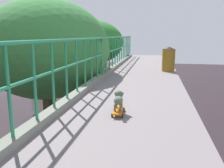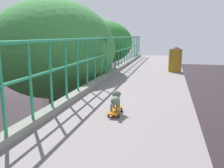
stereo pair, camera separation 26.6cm
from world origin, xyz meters
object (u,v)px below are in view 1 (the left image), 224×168
city_bus (68,83)px  litter_bin (168,59)px  toy_skateboard (118,110)px  small_dog (119,99)px

city_bus → litter_bin: litter_bin is taller
city_bus → litter_bin: size_ratio=12.59×
litter_bin → city_bus: bearing=123.3°
city_bus → toy_skateboard: bearing=-66.1°
city_bus → toy_skateboard: 22.98m
toy_skateboard → small_dog: size_ratio=1.26×
small_dog → litter_bin: bearing=78.4°
city_bus → litter_bin: (10.21, -15.54, 4.50)m
city_bus → small_dog: size_ratio=28.46×
toy_skateboard → small_dog: bearing=94.1°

